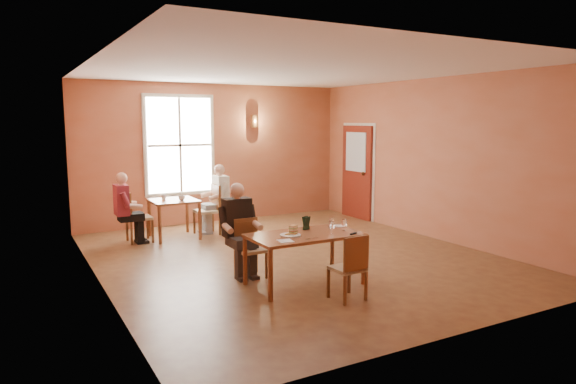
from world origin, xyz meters
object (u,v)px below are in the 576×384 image
second_table (174,219)px  chair_diner_white (207,210)px  chair_empty (347,267)px  diner_white (208,201)px  chair_diner_maroon (139,216)px  diner_main (251,233)px  chair_diner_main (251,249)px  main_table (304,259)px  diner_maroon (137,208)px

second_table → chair_diner_white: (0.65, 0.00, 0.12)m
chair_empty → diner_white: diner_white is taller
chair_empty → chair_diner_maroon: size_ratio=0.88×
diner_main → diner_white: 3.01m
chair_diner_main → second_table: size_ratio=1.00×
chair_diner_main → chair_diner_white: (0.42, 2.95, 0.07)m
diner_main → second_table: diner_main is taller
chair_diner_main → diner_main: bearing=90.0°
chair_empty → second_table: (-0.90, 4.36, -0.05)m
chair_diner_main → chair_diner_maroon: chair_diner_maroon is taller
chair_diner_main → chair_diner_white: 2.98m
main_table → chair_diner_white: 3.60m
chair_diner_white → diner_maroon: bearing=90.0°
main_table → chair_diner_white: size_ratio=1.54×
main_table → chair_diner_main: 0.82m
main_table → chair_empty: (0.17, -0.76, 0.06)m
chair_diner_maroon → diner_maroon: (-0.03, 0.00, 0.16)m
diner_main → chair_diner_maroon: diner_main is taller
chair_diner_white → second_table: bearing=90.0°
diner_white → main_table: bearing=-179.2°
chair_empty → chair_diner_maroon: bearing=106.4°
main_table → diner_main: 0.85m
chair_diner_main → diner_main: 0.23m
main_table → chair_diner_maroon: chair_diner_maroon is taller
diner_maroon → second_table: bearing=90.0°
chair_diner_main → main_table: bearing=127.6°
chair_empty → diner_white: 4.37m
diner_maroon → chair_diner_white: bearing=90.0°
diner_main → main_table: bearing=128.9°
chair_empty → chair_diner_white: chair_diner_white is taller
chair_empty → chair_diner_maroon: (-1.55, 4.36, 0.06)m
diner_white → chair_diner_maroon: size_ratio=1.39×
diner_maroon → diner_white: bearing=90.0°
chair_diner_main → diner_white: 2.99m
chair_diner_main → diner_main: (0.00, -0.03, 0.23)m
chair_diner_main → second_table: bearing=-85.5°
chair_empty → diner_maroon: bearing=106.8°
chair_empty → diner_white: (-0.22, 4.36, 0.24)m
diner_main → chair_diner_white: size_ratio=1.33×
chair_empty → main_table: bearing=99.3°
second_table → diner_white: size_ratio=0.63×
diner_main → chair_diner_maroon: size_ratio=1.36×
diner_white → chair_diner_maroon: diner_white is taller
diner_maroon → chair_diner_main: bearing=17.2°
chair_empty → second_table: bearing=98.5°
main_table → diner_maroon: (-1.41, 3.60, 0.28)m
chair_diner_white → diner_maroon: 1.34m
chair_diner_white → diner_white: bearing=-90.0°
diner_white → diner_maroon: size_ratio=1.04×
chair_diner_white → chair_diner_main: bearing=171.9°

